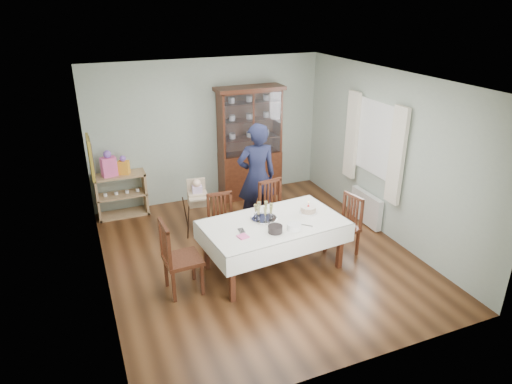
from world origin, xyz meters
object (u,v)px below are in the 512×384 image
china_cabinet (250,141)px  champagne_tray (264,215)px  high_chair (198,211)px  chair_far_right (276,224)px  chair_end_left (182,271)px  woman (257,177)px  sideboard (122,195)px  chair_far_left (223,236)px  chair_end_right (343,237)px  gift_bag_pink (109,165)px  dining_table (273,245)px  gift_bag_orange (124,166)px  birthday_cake (308,210)px

china_cabinet → champagne_tray: (-0.79, -2.52, -0.29)m
high_chair → chair_far_right: bearing=-29.5°
chair_end_left → woman: bearing=-52.6°
sideboard → chair_end_left: chair_end_left is taller
chair_far_left → chair_end_right: bearing=-19.9°
chair_far_right → gift_bag_pink: gift_bag_pink is taller
dining_table → chair_far_left: size_ratio=2.25×
woman → gift_bag_pink: woman is taller
chair_far_left → gift_bag_orange: (-1.19, 1.92, 0.67)m
china_cabinet → high_chair: (-1.38, -1.10, -0.75)m
dining_table → high_chair: bearing=113.7°
sideboard → woman: 2.54m
chair_end_left → birthday_cake: size_ratio=4.03×
champagne_tray → birthday_cake: bearing=-4.1°
sideboard → china_cabinet: bearing=-0.5°
high_chair → birthday_cake: (1.29, -1.47, 0.44)m
china_cabinet → gift_bag_pink: (-2.65, 0.00, -0.12)m
china_cabinet → woman: (-0.40, -1.31, -0.20)m
gift_bag_pink → chair_end_right: bearing=-40.5°
chair_end_left → chair_end_right: 2.54m
dining_table → chair_end_left: bearing=-178.2°
chair_far_right → woman: bearing=90.0°
dining_table → gift_bag_pink: (-1.96, 2.66, 0.62)m
chair_far_left → gift_bag_orange: gift_bag_orange is taller
gift_bag_pink → gift_bag_orange: 0.25m
chair_far_left → gift_bag_pink: 2.51m
china_cabinet → birthday_cake: (-0.09, -2.57, -0.32)m
dining_table → gift_bag_orange: 3.21m
sideboard → gift_bag_orange: bearing=-12.0°
champagne_tray → birthday_cake: 0.70m
sideboard → dining_table: bearing=-56.1°
chair_end_left → champagne_tray: bearing=-84.3°
high_chair → dining_table: bearing=-59.2°
gift_bag_orange → chair_far_left: bearing=-58.3°
china_cabinet → woman: size_ratio=1.18×
dining_table → chair_far_left: 0.91m
sideboard → gift_bag_orange: gift_bag_orange is taller
chair_far_right → chair_end_right: size_ratio=1.06×
woman → dining_table: bearing=82.8°
chair_far_left → chair_end_left: size_ratio=0.88×
champagne_tray → chair_end_right: bearing=-7.1°
china_cabinet → birthday_cake: size_ratio=8.31×
chair_end_right → high_chair: 2.44m
dining_table → woman: woman is taller
dining_table → chair_end_left: 1.37m
dining_table → chair_far_right: bearing=62.8°
gift_bag_orange → china_cabinet: bearing=-0.0°
chair_end_right → gift_bag_orange: 3.99m
chair_end_left → chair_end_right: size_ratio=1.12×
chair_far_right → dining_table: bearing=-126.3°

